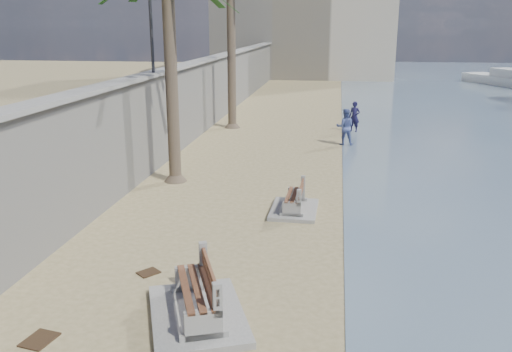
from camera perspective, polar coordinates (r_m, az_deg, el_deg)
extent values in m
cube|color=gray|center=(28.66, -5.51, 8.43)|extent=(0.45, 70.00, 3.50)
cube|color=gray|center=(28.49, -5.60, 12.03)|extent=(0.80, 70.00, 0.12)
cube|color=#B7AA93|center=(59.72, 5.22, 17.25)|extent=(18.00, 12.00, 14.00)
cube|color=gray|center=(10.58, -6.18, -14.34)|extent=(2.49, 2.94, 0.14)
cube|color=gray|center=(16.09, 4.02, -3.54)|extent=(1.37, 1.98, 0.11)
cylinder|color=brown|center=(18.63, -8.91, 10.37)|extent=(0.42, 0.42, 7.35)
cylinder|color=brown|center=(28.61, -2.61, 14.17)|extent=(0.44, 0.44, 9.17)
cylinder|color=#2D2D33|center=(20.74, -11.10, 17.54)|extent=(0.12, 0.12, 5.00)
imported|color=#161437|center=(28.23, 10.33, 6.39)|extent=(0.76, 0.63, 1.79)
imported|color=#45538F|center=(25.05, 9.36, 5.32)|extent=(0.93, 0.74, 1.84)
cube|color=#382616|center=(10.62, -21.83, -15.70)|extent=(0.57, 0.66, 0.03)
cube|color=#382616|center=(12.47, -11.25, -9.93)|extent=(0.56, 0.57, 0.03)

